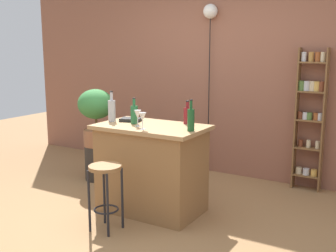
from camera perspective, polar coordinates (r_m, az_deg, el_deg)
ground at (r=4.28m, az=-4.44°, el=-12.62°), size 12.00×12.00×0.00m
back_wall at (r=5.64m, az=6.89°, el=7.72°), size 6.40×0.10×2.80m
kitchen_counter at (r=4.35m, az=-2.25°, el=-5.74°), size 1.11×0.68×0.91m
bar_stool at (r=3.94m, az=-8.50°, el=-7.67°), size 0.30×0.30×0.63m
spice_shelf at (r=5.18m, az=18.76°, el=1.50°), size 0.33×0.14×1.68m
plant_stool at (r=5.49m, az=-9.56°, el=-4.91°), size 0.32×0.32×0.45m
potted_plant at (r=5.35m, az=-9.78°, el=1.87°), size 0.47×0.42×0.72m
bottle_soda_blue at (r=4.33m, az=-4.61°, el=1.64°), size 0.08×0.08×0.27m
bottle_spirits_clear at (r=4.48m, az=-7.65°, el=2.17°), size 0.08×0.08×0.32m
bottle_olive_oil at (r=3.94m, az=3.14°, el=0.94°), size 0.07×0.07×0.30m
bottle_wine_red at (r=4.32m, az=2.65°, el=1.50°), size 0.08×0.08×0.24m
wine_glass_left at (r=4.18m, az=-4.15°, el=1.53°), size 0.07×0.07×0.16m
wine_glass_center at (r=4.02m, az=-3.49°, el=1.18°), size 0.07×0.07×0.16m
cookbook at (r=4.48m, az=-5.09°, el=0.87°), size 0.24×0.20×0.03m
pendant_globe_light at (r=5.58m, az=5.77°, el=14.77°), size 0.19×0.19×2.23m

